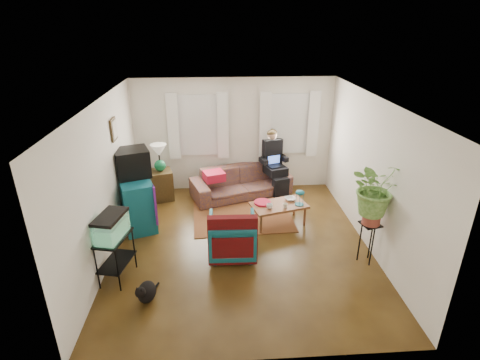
{
  "coord_description": "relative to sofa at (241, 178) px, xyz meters",
  "views": [
    {
      "loc": [
        -0.41,
        -5.73,
        3.79
      ],
      "look_at": [
        0.0,
        0.4,
        1.1
      ],
      "focal_mm": 28.0,
      "sensor_mm": 36.0,
      "label": 1
    }
  ],
  "objects": [
    {
      "name": "potted_plant",
      "position": [
        1.91,
        -2.69,
        0.79
      ],
      "size": [
        0.98,
        0.89,
        0.92
      ],
      "primitive_type": "imported",
      "rotation": [
        0.0,
        0.0,
        0.24
      ],
      "color": "#599947",
      "rests_on": "plant_stand"
    },
    {
      "name": "table_lamp",
      "position": [
        -1.79,
        -0.07,
        0.53
      ],
      "size": [
        0.43,
        0.43,
        0.62
      ],
      "primitive_type": null,
      "rotation": [
        0.0,
        0.0,
        0.27
      ],
      "color": "white",
      "rests_on": "side_table"
    },
    {
      "name": "aquarium",
      "position": [
        -2.14,
        -2.86,
        0.5
      ],
      "size": [
        0.46,
        0.66,
        0.39
      ],
      "primitive_type": "cube",
      "rotation": [
        0.0,
        0.0,
        -0.22
      ],
      "color": "#7FD899",
      "rests_on": "aquarium_stand"
    },
    {
      "name": "dresser",
      "position": [
        -2.13,
        -1.17,
        0.06
      ],
      "size": [
        0.89,
        1.22,
        0.99
      ],
      "primitive_type": "cube",
      "rotation": [
        0.0,
        0.0,
        0.34
      ],
      "color": "#135773",
      "rests_on": "floor"
    },
    {
      "name": "armchair",
      "position": [
        -0.31,
        -2.33,
        -0.04
      ],
      "size": [
        0.79,
        0.75,
        0.8
      ],
      "primitive_type": "imported",
      "rotation": [
        0.0,
        0.0,
        3.12
      ],
      "color": "#136C73",
      "rests_on": "floor"
    },
    {
      "name": "window_right",
      "position": [
        1.11,
        0.43,
        1.11
      ],
      "size": [
        1.08,
        0.04,
        1.38
      ],
      "primitive_type": "cube",
      "color": "white",
      "rests_on": "wall_back"
    },
    {
      "name": "coffee_table",
      "position": [
        0.64,
        -1.37,
        -0.22
      ],
      "size": [
        1.18,
        0.84,
        0.44
      ],
      "primitive_type": "cube",
      "rotation": [
        0.0,
        0.0,
        0.27
      ],
      "color": "brown",
      "rests_on": "floor"
    },
    {
      "name": "aquarium_stand",
      "position": [
        -2.14,
        -2.86,
        -0.07
      ],
      "size": [
        0.51,
        0.73,
        0.74
      ],
      "primitive_type": "cube",
      "rotation": [
        0.0,
        0.0,
        -0.22
      ],
      "color": "black",
      "rests_on": "floor"
    },
    {
      "name": "window_left",
      "position": [
        -0.94,
        0.43,
        1.11
      ],
      "size": [
        1.08,
        0.04,
        1.38
      ],
      "primitive_type": "cube",
      "color": "white",
      "rests_on": "wall_back"
    },
    {
      "name": "seated_person",
      "position": [
        0.76,
        0.25,
        0.23
      ],
      "size": [
        0.74,
        0.83,
        1.33
      ],
      "primitive_type": null,
      "rotation": [
        0.0,
        0.0,
        0.32
      ],
      "color": "black",
      "rests_on": "sofa"
    },
    {
      "name": "sofa",
      "position": [
        0.0,
        0.0,
        0.0
      ],
      "size": [
        2.39,
        1.53,
        0.87
      ],
      "primitive_type": "imported",
      "rotation": [
        0.0,
        0.0,
        0.32
      ],
      "color": "brown",
      "rests_on": "floor"
    },
    {
      "name": "birdcage",
      "position": [
        1.04,
        -1.41,
        0.16
      ],
      "size": [
        0.21,
        0.21,
        0.31
      ],
      "primitive_type": null,
      "rotation": [
        0.0,
        0.0,
        0.27
      ],
      "color": "#115B6B",
      "rests_on": "coffee_table"
    },
    {
      "name": "picture_frame",
      "position": [
        -2.35,
        -1.2,
        1.51
      ],
      "size": [
        0.04,
        0.32,
        0.4
      ],
      "primitive_type": "cube",
      "color": "#3D2616",
      "rests_on": "wall_left"
    },
    {
      "name": "bowl",
      "position": [
        0.9,
        -1.2,
        0.03
      ],
      "size": [
        0.26,
        0.26,
        0.05
      ],
      "primitive_type": "imported",
      "rotation": [
        0.0,
        0.0,
        0.27
      ],
      "color": "white",
      "rests_on": "coffee_table"
    },
    {
      "name": "side_table",
      "position": [
        -1.79,
        -0.07,
        -0.1
      ],
      "size": [
        0.57,
        0.57,
        0.68
      ],
      "primitive_type": "cube",
      "rotation": [
        0.0,
        0.0,
        0.27
      ],
      "color": "#423019",
      "rests_on": "floor"
    },
    {
      "name": "crt_tv",
      "position": [
        -2.14,
        -1.06,
        0.82
      ],
      "size": [
        0.76,
        0.72,
        0.53
      ],
      "primitive_type": "cube",
      "rotation": [
        0.0,
        0.0,
        0.34
      ],
      "color": "black",
      "rests_on": "dresser"
    },
    {
      "name": "cup_b",
      "position": [
        0.74,
        -1.52,
        0.05
      ],
      "size": [
        0.12,
        0.12,
        0.09
      ],
      "primitive_type": "imported",
      "rotation": [
        0.0,
        0.0,
        0.27
      ],
      "color": "beige",
      "rests_on": "coffee_table"
    },
    {
      "name": "black_cat",
      "position": [
        -1.6,
        -3.4,
        -0.27
      ],
      "size": [
        0.38,
        0.47,
        0.34
      ],
      "primitive_type": "ellipsoid",
      "rotation": [
        0.0,
        0.0,
        -0.34
      ],
      "color": "black",
      "rests_on": "floor"
    },
    {
      "name": "wall_right",
      "position": [
        2.11,
        -2.05,
        0.86
      ],
      "size": [
        0.01,
        5.0,
        2.6
      ],
      "primitive_type": "cube",
      "color": "silver",
      "rests_on": "floor"
    },
    {
      "name": "floor",
      "position": [
        -0.14,
        -2.05,
        -0.44
      ],
      "size": [
        4.5,
        5.0,
        0.01
      ],
      "primitive_type": "cube",
      "color": "#4F2B14",
      "rests_on": "ground"
    },
    {
      "name": "wall_back",
      "position": [
        -0.14,
        0.45,
        0.86
      ],
      "size": [
        4.5,
        0.01,
        2.6
      ],
      "primitive_type": "cube",
      "color": "silver",
      "rests_on": "floor"
    },
    {
      "name": "wall_front",
      "position": [
        -0.14,
        -4.55,
        0.86
      ],
      "size": [
        4.5,
        0.01,
        2.6
      ],
      "primitive_type": "cube",
      "color": "silver",
      "rests_on": "floor"
    },
    {
      "name": "curtains_right",
      "position": [
        1.11,
        0.35,
        1.11
      ],
      "size": [
        1.36,
        0.06,
        1.5
      ],
      "primitive_type": "cube",
      "color": "white",
      "rests_on": "wall_back"
    },
    {
      "name": "serape_throw",
      "position": [
        -0.32,
        -2.64,
        0.13
      ],
      "size": [
        0.81,
        0.2,
        0.66
      ],
      "primitive_type": "cube",
      "rotation": [
        0.0,
        0.0,
        -0.02
      ],
      "color": "#9E0A0A",
      "rests_on": "armchair"
    },
    {
      "name": "area_rug",
      "position": [
        -0.05,
        -0.97,
        -0.43
      ],
      "size": [
        2.08,
        1.7,
        0.01
      ],
      "primitive_type": "cube",
      "rotation": [
        0.0,
        0.0,
        0.05
      ],
      "color": "brown",
      "rests_on": "floor"
    },
    {
      "name": "snack_tray",
      "position": [
        0.33,
        -1.31,
        0.02
      ],
      "size": [
        0.4,
        0.4,
        0.04
      ],
      "primitive_type": "cylinder",
      "rotation": [
        0.0,
        0.0,
        0.27
      ],
      "color": "#B21414",
      "rests_on": "coffee_table"
    },
    {
      "name": "plant_stand",
      "position": [
        1.91,
        -2.69,
        -0.07
      ],
      "size": [
        0.37,
        0.37,
        0.73
      ],
      "primitive_type": "cube",
      "rotation": [
        0.0,
        0.0,
        0.24
      ],
      "color": "black",
      "rests_on": "floor"
    },
    {
      "name": "ceiling",
      "position": [
        -0.14,
        -2.05,
        2.16
      ],
      "size": [
        4.5,
        5.0,
        0.01
      ],
      "primitive_type": "cube",
      "color": "white",
      "rests_on": "wall_back"
    },
    {
      "name": "wall_left",
      "position": [
        -2.39,
        -2.05,
        0.86
      ],
      "size": [
        0.01,
        5.0,
        2.6
      ],
      "primitive_type": "cube",
      "color": "silver",
      "rests_on": "floor"
    },
    {
      "name": "curtains_left",
      "position": [
        -0.94,
        0.35,
        1.11
      ],
      "size": [
        1.36,
        0.06,
        1.5
      ],
      "primitive_type": "cube",
      "color": "white",
      "rests_on": "wall_back"
    },
    {
      "name": "cup_a",
      "position": [
        0.44,
        -1.53,
        0.05
      ],
      "size": [
        0.15,
        0.15,
        0.09
      ],
      "primitive_type": "imported",
      "rotation": [
        0.0,
        0.0,
        0.27
      ],
      "color": "white",
      "rests_on": "coffee_table"
    }
  ]
}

